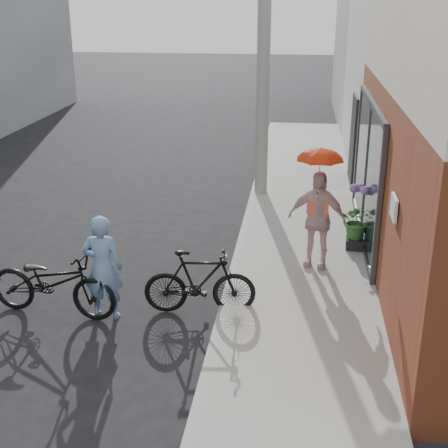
% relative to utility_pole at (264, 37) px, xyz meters
% --- Properties ---
extents(ground, '(80.00, 80.00, 0.00)m').
position_rel_utility_pole_xyz_m(ground, '(-1.10, -6.00, -3.50)').
color(ground, black).
rests_on(ground, ground).
extents(sidewalk, '(2.20, 24.00, 0.12)m').
position_rel_utility_pole_xyz_m(sidewalk, '(1.00, -4.00, -3.44)').
color(sidewalk, '#969691').
rests_on(sidewalk, ground).
extents(curb, '(0.12, 24.00, 0.12)m').
position_rel_utility_pole_xyz_m(curb, '(-0.16, -4.00, -3.44)').
color(curb, '#9E9E99').
rests_on(curb, ground).
extents(utility_pole, '(0.28, 0.28, 7.00)m').
position_rel_utility_pole_xyz_m(utility_pole, '(0.00, 0.00, 0.00)').
color(utility_pole, '#9E9E99').
rests_on(utility_pole, ground).
extents(officer, '(0.57, 0.38, 1.55)m').
position_rel_utility_pole_xyz_m(officer, '(-1.82, -5.82, -2.73)').
color(officer, '#6A8EBC').
rests_on(officer, ground).
extents(bike_left, '(2.00, 0.91, 1.02)m').
position_rel_utility_pole_xyz_m(bike_left, '(-2.58, -5.83, -2.99)').
color(bike_left, black).
rests_on(bike_left, ground).
extents(bike_right, '(1.65, 0.62, 0.97)m').
position_rel_utility_pole_xyz_m(bike_right, '(-0.50, -5.52, -3.02)').
color(bike_right, black).
rests_on(bike_right, ground).
extents(kimono_woman, '(1.02, 0.62, 1.62)m').
position_rel_utility_pole_xyz_m(kimono_woman, '(1.16, -3.89, -2.57)').
color(kimono_woman, beige).
rests_on(kimono_woman, sidewalk).
extents(parasol, '(0.73, 0.73, 0.64)m').
position_rel_utility_pole_xyz_m(parasol, '(1.16, -3.89, -1.44)').
color(parasol, '#EE4C1C').
rests_on(parasol, kimono_woman).
extents(planter, '(0.37, 0.37, 0.18)m').
position_rel_utility_pole_xyz_m(planter, '(1.90, -3.07, -3.29)').
color(planter, black).
rests_on(planter, sidewalk).
extents(potted_plant, '(0.58, 0.50, 0.64)m').
position_rel_utility_pole_xyz_m(potted_plant, '(1.90, -3.07, -2.87)').
color(potted_plant, '#2E6428').
rests_on(potted_plant, planter).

